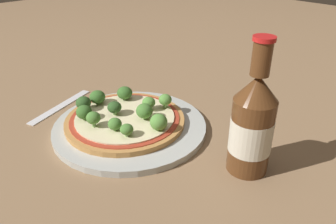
# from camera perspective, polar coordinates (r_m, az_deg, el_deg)

# --- Properties ---
(ground_plane) EXTENTS (3.00, 3.00, 0.00)m
(ground_plane) POSITION_cam_1_polar(r_m,az_deg,el_deg) (0.65, -5.13, -1.77)
(ground_plane) COLOR #846647
(plate) EXTENTS (0.29, 0.29, 0.01)m
(plate) POSITION_cam_1_polar(r_m,az_deg,el_deg) (0.63, -6.61, -2.50)
(plate) COLOR #B2B7B2
(plate) RESTS_ON ground_plane
(pizza) EXTENTS (0.22, 0.22, 0.01)m
(pizza) POSITION_cam_1_polar(r_m,az_deg,el_deg) (0.63, -7.62, -1.23)
(pizza) COLOR #B77F42
(pizza) RESTS_ON plate
(broccoli_floret_0) EXTENTS (0.03, 0.03, 0.03)m
(broccoli_floret_0) POSITION_cam_1_polar(r_m,az_deg,el_deg) (0.60, -4.13, 0.18)
(broccoli_floret_0) COLOR #6B8E51
(broccoli_floret_0) RESTS_ON pizza
(broccoli_floret_1) EXTENTS (0.03, 0.03, 0.03)m
(broccoli_floret_1) POSITION_cam_1_polar(r_m,az_deg,el_deg) (0.67, -12.19, 2.56)
(broccoli_floret_1) COLOR #6B8E51
(broccoli_floret_1) RESTS_ON pizza
(broccoli_floret_2) EXTENTS (0.03, 0.03, 0.03)m
(broccoli_floret_2) POSITION_cam_1_polar(r_m,az_deg,el_deg) (0.62, -9.31, 0.80)
(broccoli_floret_2) COLOR #6B8E51
(broccoli_floret_2) RESTS_ON pizza
(broccoli_floret_3) EXTENTS (0.03, 0.03, 0.03)m
(broccoli_floret_3) POSITION_cam_1_polar(r_m,az_deg,el_deg) (0.65, -14.51, 1.55)
(broccoli_floret_3) COLOR #6B8E51
(broccoli_floret_3) RESTS_ON pizza
(broccoli_floret_4) EXTENTS (0.02, 0.02, 0.02)m
(broccoli_floret_4) POSITION_cam_1_polar(r_m,az_deg,el_deg) (0.58, -9.25, -2.08)
(broccoli_floret_4) COLOR #6B8E51
(broccoli_floret_4) RESTS_ON pizza
(broccoli_floret_5) EXTENTS (0.03, 0.03, 0.03)m
(broccoli_floret_5) POSITION_cam_1_polar(r_m,az_deg,el_deg) (0.62, -14.41, -0.03)
(broccoli_floret_5) COLOR #6B8E51
(broccoli_floret_5) RESTS_ON pizza
(broccoli_floret_6) EXTENTS (0.03, 0.03, 0.03)m
(broccoli_floret_6) POSITION_cam_1_polar(r_m,az_deg,el_deg) (0.57, -1.63, -1.77)
(broccoli_floret_6) COLOR #6B8E51
(broccoli_floret_6) RESTS_ON pizza
(broccoli_floret_7) EXTENTS (0.02, 0.02, 0.02)m
(broccoli_floret_7) POSITION_cam_1_polar(r_m,az_deg,el_deg) (0.55, -7.20, -3.04)
(broccoli_floret_7) COLOR #6B8E51
(broccoli_floret_7) RESTS_ON pizza
(broccoli_floret_8) EXTENTS (0.03, 0.03, 0.03)m
(broccoli_floret_8) POSITION_cam_1_polar(r_m,az_deg,el_deg) (0.64, -0.49, 2.13)
(broccoli_floret_8) COLOR #6B8E51
(broccoli_floret_8) RESTS_ON pizza
(broccoli_floret_9) EXTENTS (0.03, 0.03, 0.03)m
(broccoli_floret_9) POSITION_cam_1_polar(r_m,az_deg,el_deg) (0.63, -3.38, 1.65)
(broccoli_floret_9) COLOR #6B8E51
(broccoli_floret_9) RESTS_ON pizza
(broccoli_floret_10) EXTENTS (0.03, 0.03, 0.03)m
(broccoli_floret_10) POSITION_cam_1_polar(r_m,az_deg,el_deg) (0.59, -12.87, -1.04)
(broccoli_floret_10) COLOR #6B8E51
(broccoli_floret_10) RESTS_ON pizza
(broccoli_floret_11) EXTENTS (0.03, 0.03, 0.03)m
(broccoli_floret_11) POSITION_cam_1_polar(r_m,az_deg,el_deg) (0.68, -7.55, 3.31)
(broccoli_floret_11) COLOR #6B8E51
(broccoli_floret_11) RESTS_ON pizza
(beer_bottle) EXTENTS (0.06, 0.06, 0.21)m
(beer_bottle) POSITION_cam_1_polar(r_m,az_deg,el_deg) (0.50, 14.44, -2.16)
(beer_bottle) COLOR #563319
(beer_bottle) RESTS_ON ground_plane
(fork) EXTENTS (0.08, 0.17, 0.00)m
(fork) POSITION_cam_1_polar(r_m,az_deg,el_deg) (0.74, -18.18, 1.01)
(fork) COLOR silver
(fork) RESTS_ON ground_plane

